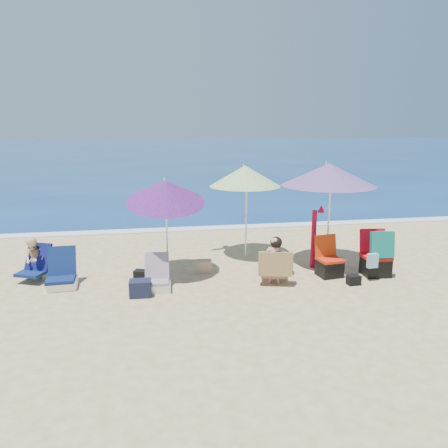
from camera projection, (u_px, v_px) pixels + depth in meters
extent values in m
plane|color=#D8BC84|center=(248.00, 290.00, 8.40)|extent=(120.00, 120.00, 0.00)
cube|color=navy|center=(163.00, 151.00, 51.61)|extent=(120.00, 80.00, 0.12)
cube|color=white|center=(211.00, 228.00, 13.29)|extent=(120.00, 0.50, 0.04)
cylinder|color=white|center=(329.00, 220.00, 9.54)|extent=(0.05, 0.05, 2.15)
cone|color=#D71C69|center=(329.00, 175.00, 9.42)|extent=(2.63, 2.63, 0.48)
cylinder|color=white|center=(326.00, 164.00, 9.46)|extent=(0.04, 0.04, 0.13)
cylinder|color=white|center=(246.00, 215.00, 10.31)|extent=(0.04, 0.04, 2.04)
cone|color=#65AE1A|center=(245.00, 176.00, 10.12)|extent=(1.89, 1.89, 0.48)
cylinder|color=white|center=(243.00, 167.00, 10.09)|extent=(0.04, 0.04, 0.13)
cylinder|color=silver|center=(167.00, 231.00, 9.18)|extent=(0.04, 0.49, 1.82)
cone|color=#A01652|center=(165.00, 191.00, 8.76)|extent=(1.64, 1.70, 0.84)
cylinder|color=white|center=(164.00, 181.00, 8.67)|extent=(0.03, 0.06, 0.13)
cylinder|color=#AE0C26|center=(313.00, 239.00, 9.62)|extent=(0.14, 0.14, 1.29)
cone|color=#B50C29|center=(321.00, 209.00, 9.41)|extent=(0.20, 0.20, 0.16)
cube|color=#0D1E4C|center=(61.00, 279.00, 8.45)|extent=(0.55, 0.49, 0.06)
cube|color=#0D1C49|center=(62.00, 261.00, 8.67)|extent=(0.54, 0.34, 0.56)
cube|color=silver|center=(63.00, 284.00, 8.53)|extent=(0.57, 0.51, 0.17)
cube|color=#D6734B|center=(156.00, 282.00, 8.38)|extent=(0.49, 0.44, 0.06)
cube|color=#D9784C|center=(157.00, 265.00, 8.55)|extent=(0.48, 0.30, 0.50)
cube|color=silver|center=(158.00, 287.00, 8.39)|extent=(0.51, 0.46, 0.15)
cube|color=red|center=(330.00, 260.00, 9.10)|extent=(0.54, 0.50, 0.05)
cube|color=#BC370D|center=(325.00, 246.00, 9.24)|extent=(0.50, 0.20, 0.49)
cube|color=black|center=(329.00, 268.00, 9.15)|extent=(0.52, 0.48, 0.35)
cube|color=red|center=(376.00, 257.00, 9.15)|extent=(0.57, 0.52, 0.06)
cube|color=red|center=(372.00, 241.00, 9.32)|extent=(0.55, 0.19, 0.55)
cube|color=black|center=(375.00, 266.00, 9.20)|extent=(0.55, 0.50, 0.39)
cube|color=#0A7D67|center=(382.00, 245.00, 8.88)|extent=(0.50, 0.20, 0.55)
cube|color=#8BAFDF|center=(373.00, 261.00, 8.80)|extent=(0.22, 0.12, 0.29)
imported|color=tan|center=(274.00, 261.00, 8.66)|extent=(0.39, 0.31, 0.96)
cube|color=#2E1071|center=(274.00, 273.00, 8.79)|extent=(0.63, 0.58, 0.06)
cube|color=#250D61|center=(275.00, 264.00, 8.56)|extent=(0.70, 0.38, 0.49)
sphere|color=black|center=(276.00, 242.00, 8.58)|extent=(0.24, 0.24, 0.24)
imported|color=tan|center=(35.00, 259.00, 8.92)|extent=(0.51, 0.46, 0.86)
cube|color=#0D204C|center=(32.00, 273.00, 8.82)|extent=(0.66, 0.62, 0.06)
cube|color=#0E104E|center=(38.00, 257.00, 8.95)|extent=(0.60, 0.48, 0.55)
sphere|color=tan|center=(31.00, 241.00, 8.66)|extent=(0.21, 0.21, 0.21)
cube|color=#161B31|center=(140.00, 288.00, 8.09)|extent=(0.41, 0.30, 0.31)
cube|color=black|center=(141.00, 275.00, 8.96)|extent=(0.32, 0.28, 0.20)
cube|color=tan|center=(204.00, 266.00, 9.41)|extent=(0.34, 0.27, 0.27)
cube|color=#181C36|center=(283.00, 267.00, 9.36)|extent=(0.41, 0.34, 0.28)
cube|color=black|center=(354.00, 280.00, 8.68)|extent=(0.26, 0.19, 0.19)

